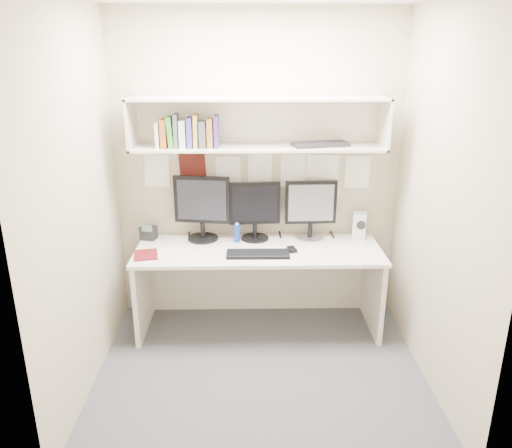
{
  "coord_description": "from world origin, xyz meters",
  "views": [
    {
      "loc": [
        -0.09,
        -3.14,
        2.25
      ],
      "look_at": [
        -0.03,
        0.35,
        1.04
      ],
      "focal_mm": 35.0,
      "sensor_mm": 36.0,
      "label": 1
    }
  ],
  "objects_px": {
    "desk": "(258,288)",
    "maroon_notebook": "(146,255)",
    "monitor_left": "(202,206)",
    "desk_phone": "(149,233)",
    "monitor_right": "(311,208)",
    "keyboard": "(258,254)",
    "speaker": "(359,225)",
    "monitor_center": "(255,209)"
  },
  "relations": [
    {
      "from": "monitor_left",
      "to": "keyboard",
      "type": "relative_size",
      "value": 1.11
    },
    {
      "from": "desk",
      "to": "keyboard",
      "type": "xyz_separation_m",
      "value": [
        -0.01,
        -0.16,
        0.38
      ]
    },
    {
      "from": "desk",
      "to": "maroon_notebook",
      "type": "relative_size",
      "value": 9.07
    },
    {
      "from": "desk_phone",
      "to": "speaker",
      "type": "bearing_deg",
      "value": 16.19
    },
    {
      "from": "monitor_center",
      "to": "monitor_right",
      "type": "distance_m",
      "value": 0.47
    },
    {
      "from": "monitor_right",
      "to": "speaker",
      "type": "distance_m",
      "value": 0.46
    },
    {
      "from": "monitor_left",
      "to": "desk_phone",
      "type": "distance_m",
      "value": 0.52
    },
    {
      "from": "monitor_right",
      "to": "keyboard",
      "type": "bearing_deg",
      "value": -142.41
    },
    {
      "from": "keyboard",
      "to": "speaker",
      "type": "distance_m",
      "value": 0.97
    },
    {
      "from": "maroon_notebook",
      "to": "monitor_left",
      "type": "bearing_deg",
      "value": 28.87
    },
    {
      "from": "maroon_notebook",
      "to": "desk_phone",
      "type": "bearing_deg",
      "value": 85.06
    },
    {
      "from": "monitor_left",
      "to": "speaker",
      "type": "height_order",
      "value": "monitor_left"
    },
    {
      "from": "desk",
      "to": "monitor_center",
      "type": "xyz_separation_m",
      "value": [
        -0.03,
        0.22,
        0.63
      ]
    },
    {
      "from": "keyboard",
      "to": "desk_phone",
      "type": "xyz_separation_m",
      "value": [
        -0.93,
        0.38,
        0.05
      ]
    },
    {
      "from": "monitor_right",
      "to": "speaker",
      "type": "relative_size",
      "value": 2.27
    },
    {
      "from": "monitor_left",
      "to": "keyboard",
      "type": "bearing_deg",
      "value": -30.39
    },
    {
      "from": "desk",
      "to": "desk_phone",
      "type": "height_order",
      "value": "desk_phone"
    },
    {
      "from": "monitor_left",
      "to": "speaker",
      "type": "relative_size",
      "value": 2.48
    },
    {
      "from": "speaker",
      "to": "desk_phone",
      "type": "distance_m",
      "value": 1.81
    },
    {
      "from": "desk_phone",
      "to": "keyboard",
      "type": "bearing_deg",
      "value": -6.28
    },
    {
      "from": "desk",
      "to": "desk_phone",
      "type": "bearing_deg",
      "value": 166.48
    },
    {
      "from": "monitor_center",
      "to": "keyboard",
      "type": "bearing_deg",
      "value": -91.86
    },
    {
      "from": "desk",
      "to": "monitor_right",
      "type": "relative_size",
      "value": 3.95
    },
    {
      "from": "monitor_left",
      "to": "desk_phone",
      "type": "bearing_deg",
      "value": -172.03
    },
    {
      "from": "desk_phone",
      "to": "monitor_left",
      "type": "bearing_deg",
      "value": 15.35
    },
    {
      "from": "speaker",
      "to": "maroon_notebook",
      "type": "distance_m",
      "value": 1.81
    },
    {
      "from": "desk",
      "to": "maroon_notebook",
      "type": "bearing_deg",
      "value": -170.97
    },
    {
      "from": "desk",
      "to": "maroon_notebook",
      "type": "distance_m",
      "value": 0.98
    },
    {
      "from": "monitor_center",
      "to": "speaker",
      "type": "xyz_separation_m",
      "value": [
        0.9,
        0.01,
        -0.16
      ]
    },
    {
      "from": "desk",
      "to": "desk_phone",
      "type": "relative_size",
      "value": 13.42
    },
    {
      "from": "monitor_right",
      "to": "desk_phone",
      "type": "height_order",
      "value": "monitor_right"
    },
    {
      "from": "maroon_notebook",
      "to": "desk",
      "type": "bearing_deg",
      "value": -2.63
    },
    {
      "from": "desk",
      "to": "monitor_center",
      "type": "bearing_deg",
      "value": 96.86
    },
    {
      "from": "monitor_left",
      "to": "desk_phone",
      "type": "relative_size",
      "value": 3.7
    },
    {
      "from": "desk_phone",
      "to": "monitor_center",
      "type": "bearing_deg",
      "value": 15.73
    },
    {
      "from": "monitor_right",
      "to": "desk_phone",
      "type": "bearing_deg",
      "value": 177.69
    },
    {
      "from": "desk",
      "to": "desk_phone",
      "type": "distance_m",
      "value": 1.05
    },
    {
      "from": "desk",
      "to": "desk_phone",
      "type": "xyz_separation_m",
      "value": [
        -0.94,
        0.23,
        0.42
      ]
    },
    {
      "from": "monitor_center",
      "to": "keyboard",
      "type": "xyz_separation_m",
      "value": [
        0.02,
        -0.38,
        -0.26
      ]
    },
    {
      "from": "monitor_left",
      "to": "monitor_center",
      "type": "height_order",
      "value": "monitor_left"
    },
    {
      "from": "keyboard",
      "to": "maroon_notebook",
      "type": "relative_size",
      "value": 2.24
    },
    {
      "from": "monitor_center",
      "to": "monitor_left",
      "type": "bearing_deg",
      "value": 175.39
    }
  ]
}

